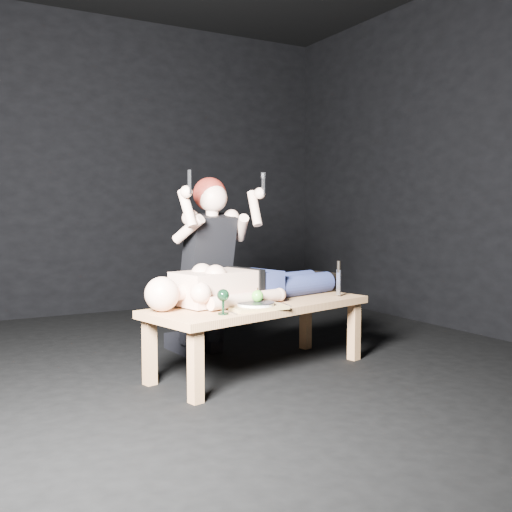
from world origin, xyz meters
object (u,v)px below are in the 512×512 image
(lying_man, at_px, (251,280))
(goblet, at_px, (223,302))
(table, at_px, (260,337))
(carving_knife, at_px, (339,279))
(serving_tray, at_px, (256,307))
(kneeling_woman, at_px, (204,265))

(lying_man, height_order, goblet, lying_man)
(table, height_order, carving_knife, carving_knife)
(goblet, bearing_deg, serving_tray, 17.89)
(lying_man, relative_size, kneeling_woman, 1.16)
(kneeling_woman, distance_m, serving_tray, 0.78)
(serving_tray, bearing_deg, table, 54.16)
(kneeling_woman, bearing_deg, goblet, -111.79)
(serving_tray, bearing_deg, kneeling_woman, 90.59)
(table, height_order, lying_man, lying_man)
(table, xyz_separation_m, serving_tray, (-0.13, -0.19, 0.24))
(carving_knife, bearing_deg, goblet, -179.63)
(goblet, bearing_deg, table, 34.41)
(lying_man, xyz_separation_m, kneeling_woman, (-0.16, 0.43, 0.08))
(table, distance_m, carving_knife, 0.71)
(table, height_order, serving_tray, serving_tray)
(lying_man, distance_m, kneeling_woman, 0.46)
(kneeling_woman, bearing_deg, table, -81.08)
(serving_tray, height_order, goblet, goblet)
(table, distance_m, kneeling_woman, 0.73)
(table, relative_size, carving_knife, 6.19)
(goblet, bearing_deg, kneeling_woman, 73.31)
(lying_man, distance_m, serving_tray, 0.38)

